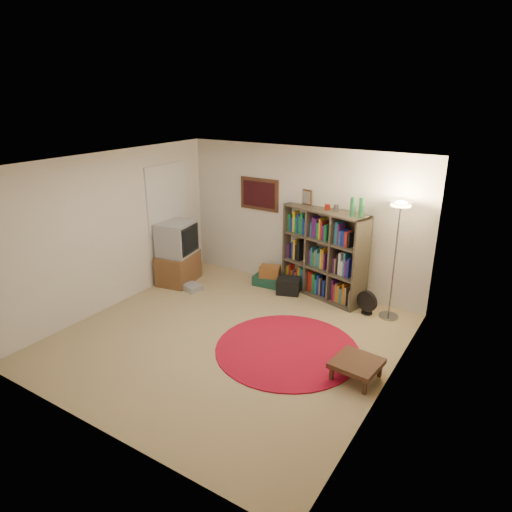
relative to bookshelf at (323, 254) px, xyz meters
The scene contains 12 objects.
room 2.20m from the bookshelf, 105.05° to the right, with size 4.54×4.54×2.54m.
bookshelf is the anchor object (origin of this frame).
floor_lamp 1.52m from the bookshelf, 10.04° to the right, with size 0.44×0.44×1.87m.
floor_fan 1.11m from the bookshelf, 18.15° to the right, with size 0.35×0.22×0.39m.
tv_stand 2.64m from the bookshelf, 160.25° to the right, with size 0.68×0.88×1.15m.
dvd_box 2.39m from the bookshelf, 152.20° to the right, with size 0.36×0.32×0.10m.
suitcase 1.17m from the bookshelf, behind, with size 0.59×0.42×0.18m.
wicker_basket 1.06m from the bookshelf, 169.59° to the right, with size 0.42×0.35×0.20m.
duffel_bag 0.83m from the bookshelf, 152.78° to the right, with size 0.48×0.44×0.27m.
paper_towel 0.68m from the bookshelf, behind, with size 0.12×0.12×0.25m.
red_rug 2.09m from the bookshelf, 79.21° to the right, with size 1.98×1.98×0.02m.
side_table 2.55m from the bookshelf, 55.70° to the right, with size 0.60×0.60×0.25m.
Camera 1 is at (3.40, -4.67, 3.37)m, focal length 32.00 mm.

